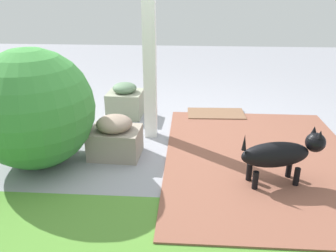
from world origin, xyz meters
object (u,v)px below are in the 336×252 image
porch_pillar (149,37)px  dog (281,154)px  stone_planter_mid (115,138)px  round_shrub (34,109)px  stone_planter_nearest (125,101)px  doormat (216,114)px  terracotta_pot_spiky (28,99)px

porch_pillar → dog: bearing=141.8°
porch_pillar → stone_planter_mid: porch_pillar is taller
round_shrub → dog: bearing=173.9°
dog → porch_pillar: bearing=-38.2°
round_shrub → porch_pillar: bearing=-144.0°
stone_planter_nearest → doormat: bearing=-175.3°
terracotta_pot_spiky → doormat: 2.27m
porch_pillar → round_shrub: porch_pillar is taller
stone_planter_mid → dog: size_ratio=0.70×
porch_pillar → dog: porch_pillar is taller
porch_pillar → doormat: (-0.75, -0.67, -1.04)m
stone_planter_mid → doormat: 1.57m
round_shrub → doormat: bearing=-141.3°
round_shrub → doormat: round_shrub is taller
round_shrub → doormat: size_ratio=1.50×
stone_planter_mid → porch_pillar: bearing=-120.1°
stone_planter_mid → terracotta_pot_spiky: (1.19, -0.78, 0.11)m
porch_pillar → doormat: 1.44m
stone_planter_mid → round_shrub: (0.66, 0.19, 0.34)m
round_shrub → stone_planter_nearest: bearing=-113.9°
stone_planter_mid → terracotta_pot_spiky: bearing=-33.1°
stone_planter_mid → round_shrub: round_shrub is taller
round_shrub → dog: size_ratio=1.51×
doormat → stone_planter_mid: bearing=48.4°
terracotta_pot_spiky → doormat: bearing=-170.1°
doormat → porch_pillar: bearing=41.8°
stone_planter_nearest → stone_planter_mid: (-0.10, 1.07, -0.00)m
dog → doormat: size_ratio=1.00×
porch_pillar → stone_planter_mid: (0.29, 0.49, -0.87)m
porch_pillar → terracotta_pot_spiky: size_ratio=3.40×
round_shrub → terracotta_pot_spiky: size_ratio=1.71×
porch_pillar → doormat: porch_pillar is taller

